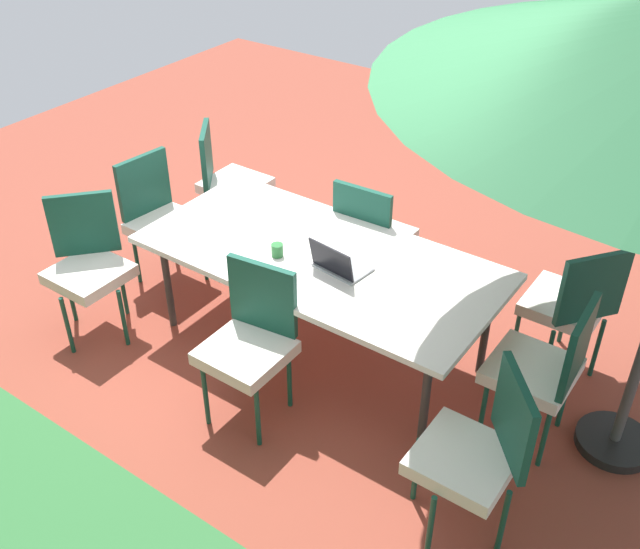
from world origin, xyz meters
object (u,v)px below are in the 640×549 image
Objects in this scene: chair_east at (160,215)px; cup at (277,250)px; chair_northeast at (88,261)px; chair_northwest at (478,450)px; chair_southeast at (227,178)px; chair_north at (251,338)px; chair_west at (544,366)px; laptop at (339,265)px; chair_south at (371,234)px; chair_southwest at (572,301)px; dining_table at (320,261)px.

cup is at bearing -91.49° from chair_east.
chair_northeast is 1.33m from cup.
chair_northwest is 3.22m from chair_southeast.
chair_north is at bearing -172.37° from chair_southeast.
chair_northwest and chair_west have the same top height.
chair_east is 1.66m from laptop.
chair_west is at bearing 136.94° from chair_northwest.
chair_south is 1.00× the size of chair_east.
chair_southeast is 1.53m from cup.
chair_southwest is 1.85m from cup.
chair_southeast is 0.73m from chair_east.
laptop is (1.24, -0.64, 0.24)m from chair_northwest.
chair_north is (-1.40, -0.01, 0.00)m from chair_northeast.
chair_south is (1.51, -0.63, 0.00)m from chair_west.
chair_southwest is (-2.79, -1.42, 0.00)m from chair_northeast.
chair_southeast is at bearing -4.88° from chair_south.
chair_northwest is at bearing -154.25° from chair_southeast.
chair_northeast is 1.44m from chair_southeast.
chair_south is at bearing -87.02° from dining_table.
chair_west is 1.00× the size of chair_southeast.
chair_southeast is at bearing -157.08° from chair_northwest.
chair_northeast is 1.40m from chair_north.
chair_northwest is 2.97m from chair_east.
chair_northeast reaches higher than cup.
chair_north is 0.69m from laptop.
laptop is (-0.20, 0.08, 0.09)m from dining_table.
chair_west is 1.31m from laptop.
chair_southwest is 1.46m from laptop.
cup is (-1.22, 0.90, 0.24)m from chair_southeast.
chair_northeast reaches higher than dining_table.
chair_south is at bearing -51.46° from chair_southwest.
chair_southeast reaches higher than cup.
chair_south is at bearing 84.48° from chair_north.
chair_southwest reaches higher than dining_table.
chair_southeast is at bearing -53.31° from chair_southwest.
chair_south is 0.83m from laptop.
chair_west is at bearing -167.30° from laptop.
chair_northwest reaches higher than laptop.
chair_west reaches higher than cup.
chair_west is 1.00× the size of chair_south.
chair_west is at bearing -33.40° from chair_northeast.
cup is at bearing 75.69° from chair_south.
chair_southeast reaches higher than laptop.
chair_north is 1.61m from chair_east.
chair_north is at bearing -7.37° from chair_southwest.
chair_east reaches higher than dining_table.
chair_west is 1.64m from chair_south.
dining_table is at bearing -15.75° from laptop.
chair_southeast is (1.44, -1.44, 0.00)m from chair_north.
chair_southeast is 1.00× the size of chair_east.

